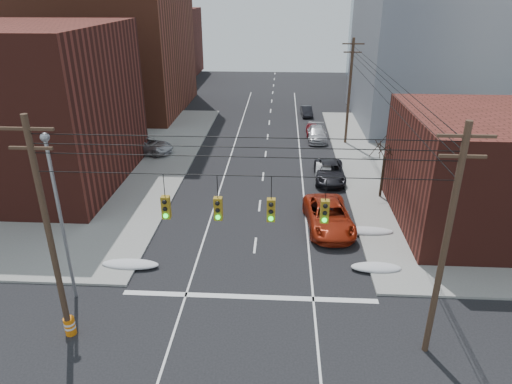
# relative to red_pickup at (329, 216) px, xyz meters

# --- Properties ---
(building_brick_far) EXTENTS (22.00, 18.00, 12.00)m
(building_brick_far) POSITION_rel_red_pickup_xyz_m (-30.99, 59.27, 5.10)
(building_brick_far) COLOR #501F18
(building_brick_far) RESTS_ON ground
(building_office) EXTENTS (22.00, 20.00, 25.00)m
(building_office) POSITION_rel_red_pickup_xyz_m (17.01, 29.27, 11.60)
(building_office) COLOR gray
(building_office) RESTS_ON ground
(building_glass) EXTENTS (20.00, 18.00, 22.00)m
(building_glass) POSITION_rel_red_pickup_xyz_m (19.01, 55.27, 10.10)
(building_glass) COLOR gray
(building_glass) RESTS_ON ground
(utility_pole_left) EXTENTS (2.20, 0.28, 11.00)m
(utility_pole_left) POSITION_rel_red_pickup_xyz_m (-13.49, -11.73, 4.88)
(utility_pole_left) COLOR #473323
(utility_pole_left) RESTS_ON ground
(utility_pole_right) EXTENTS (2.20, 0.28, 11.00)m
(utility_pole_right) POSITION_rel_red_pickup_xyz_m (3.51, -11.73, 4.88)
(utility_pole_right) COLOR #473323
(utility_pole_right) RESTS_ON ground
(utility_pole_far) EXTENTS (2.20, 0.28, 11.00)m
(utility_pole_far) POSITION_rel_red_pickup_xyz_m (3.51, 19.27, 4.88)
(utility_pole_far) COLOR #473323
(utility_pole_far) RESTS_ON ground
(traffic_signals) EXTENTS (17.00, 0.42, 2.02)m
(traffic_signals) POSITION_rel_red_pickup_xyz_m (-4.90, -11.76, 6.27)
(traffic_signals) COLOR black
(traffic_signals) RESTS_ON ground
(street_light) EXTENTS (0.44, 0.44, 9.32)m
(street_light) POSITION_rel_red_pickup_xyz_m (-14.49, -8.73, 4.64)
(street_light) COLOR gray
(street_light) RESTS_ON ground
(bare_tree) EXTENTS (2.09, 2.20, 4.93)m
(bare_tree) POSITION_rel_red_pickup_xyz_m (4.59, 5.27, 1.42)
(bare_tree) COLOR black
(bare_tree) RESTS_ON ground
(snow_nw) EXTENTS (3.50, 1.08, 0.42)m
(snow_nw) POSITION_rel_red_pickup_xyz_m (-12.39, -5.73, -0.69)
(snow_nw) COLOR silver
(snow_nw) RESTS_ON ground
(snow_ne) EXTENTS (3.00, 1.08, 0.42)m
(snow_ne) POSITION_rel_red_pickup_xyz_m (2.41, -5.23, -0.69)
(snow_ne) COLOR silver
(snow_ne) RESTS_ON ground
(snow_east_far) EXTENTS (4.00, 1.08, 0.42)m
(snow_east_far) POSITION_rel_red_pickup_xyz_m (2.41, -0.73, -0.69)
(snow_east_far) COLOR silver
(snow_east_far) RESTS_ON ground
(red_pickup) EXTENTS (3.53, 6.72, 1.80)m
(red_pickup) POSITION_rel_red_pickup_xyz_m (0.00, 0.00, 0.00)
(red_pickup) COLOR maroon
(red_pickup) RESTS_ON ground
(parked_car_a) EXTENTS (1.98, 4.32, 1.44)m
(parked_car_a) POSITION_rel_red_pickup_xyz_m (-0.19, 0.66, -0.18)
(parked_car_a) COLOR #A5A6AA
(parked_car_a) RESTS_ON ground
(parked_car_b) EXTENTS (1.61, 3.91, 1.26)m
(parked_car_b) POSITION_rel_red_pickup_xyz_m (0.34, 9.07, -0.27)
(parked_car_b) COLOR silver
(parked_car_b) RESTS_ON ground
(parked_car_c) EXTENTS (2.67, 5.58, 1.53)m
(parked_car_c) POSITION_rel_red_pickup_xyz_m (0.86, 8.82, -0.14)
(parked_car_c) COLOR black
(parked_car_c) RESTS_ON ground
(parked_car_d) EXTENTS (2.11, 5.08, 1.47)m
(parked_car_d) POSITION_rel_red_pickup_xyz_m (0.50, 20.38, -0.17)
(parked_car_d) COLOR #B5B4BA
(parked_car_d) RESTS_ON ground
(parked_car_e) EXTENTS (1.46, 3.59, 1.22)m
(parked_car_e) POSITION_rel_red_pickup_xyz_m (0.13, 22.31, -0.29)
(parked_car_e) COLOR maroon
(parked_car_e) RESTS_ON ground
(parked_car_f) EXTENTS (1.61, 3.90, 1.26)m
(parked_car_f) POSITION_rel_red_pickup_xyz_m (-0.19, 30.86, -0.27)
(parked_car_f) COLOR black
(parked_car_f) RESTS_ON ground
(lot_car_a) EXTENTS (4.13, 2.26, 1.29)m
(lot_car_a) POSITION_rel_red_pickup_xyz_m (-20.81, 8.07, -0.11)
(lot_car_a) COLOR silver
(lot_car_a) RESTS_ON sidewalk_nw
(lot_car_b) EXTENTS (6.05, 3.80, 1.56)m
(lot_car_b) POSITION_rel_red_pickup_xyz_m (-17.12, 14.63, 0.03)
(lot_car_b) COLOR #A5A4A9
(lot_car_b) RESTS_ON sidewalk_nw
(lot_car_c) EXTENTS (4.78, 2.35, 1.34)m
(lot_car_c) POSITION_rel_red_pickup_xyz_m (-22.35, 9.96, -0.08)
(lot_car_c) COLOR black
(lot_car_c) RESTS_ON sidewalk_nw
(lot_car_d) EXTENTS (4.59, 3.29, 1.45)m
(lot_car_d) POSITION_rel_red_pickup_xyz_m (-22.30, 15.09, -0.03)
(lot_car_d) COLOR #B2B3B8
(lot_car_d) RESTS_ON sidewalk_nw
(construction_barrel) EXTENTS (0.65, 0.65, 0.94)m
(construction_barrel) POSITION_rel_red_pickup_xyz_m (-13.49, -11.62, -0.42)
(construction_barrel) COLOR orange
(construction_barrel) RESTS_ON ground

